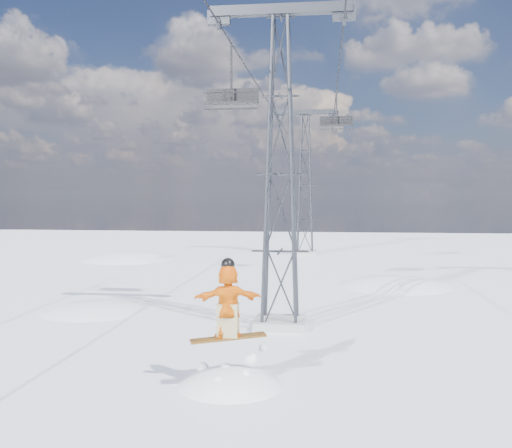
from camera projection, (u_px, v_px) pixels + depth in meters
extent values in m
plane|color=white|center=(216.00, 409.00, 12.70)|extent=(120.00, 120.00, 0.00)
sphere|color=white|center=(130.00, 398.00, 42.45)|extent=(22.00, 22.00, 22.00)
cube|color=#999999|center=(280.00, 323.00, 20.53)|extent=(1.80, 1.80, 0.30)
cube|color=#313339|center=(281.00, 10.00, 19.94)|extent=(5.00, 0.35, 0.35)
cube|color=#313339|center=(219.00, 18.00, 20.22)|extent=(0.80, 0.25, 0.50)
cube|color=#313339|center=(344.00, 13.00, 19.69)|extent=(0.80, 0.25, 0.50)
cube|color=#999999|center=(305.00, 253.00, 45.31)|extent=(1.80, 1.80, 0.30)
cube|color=#313339|center=(305.00, 112.00, 44.73)|extent=(5.00, 0.35, 0.35)
cube|color=#313339|center=(278.00, 115.00, 45.00)|extent=(0.80, 0.25, 0.50)
cube|color=#313339|center=(334.00, 114.00, 44.47)|extent=(0.80, 0.25, 0.50)
cylinder|color=black|center=(257.00, 85.00, 31.63)|extent=(0.06, 51.00, 0.06)
cylinder|color=black|center=(337.00, 83.00, 31.10)|extent=(0.06, 51.00, 0.06)
cube|color=#A15F15|center=(228.00, 338.00, 13.92)|extent=(1.87, 0.94, 0.15)
imported|color=orange|center=(228.00, 301.00, 13.87)|extent=(1.74, 0.90, 1.79)
cube|color=#9C9260|center=(228.00, 320.00, 13.89)|extent=(0.58, 0.49, 0.83)
sphere|color=black|center=(228.00, 265.00, 13.82)|extent=(0.33, 0.33, 0.33)
cylinder|color=black|center=(231.00, 73.00, 22.95)|extent=(0.09, 0.09, 2.37)
cube|color=black|center=(231.00, 103.00, 23.01)|extent=(2.16, 0.49, 0.09)
cube|color=black|center=(232.00, 96.00, 23.23)|extent=(2.16, 0.06, 0.59)
cylinder|color=black|center=(230.00, 109.00, 22.76)|extent=(2.16, 0.06, 0.06)
cylinder|color=black|center=(230.00, 92.00, 22.67)|extent=(2.16, 0.05, 0.05)
cylinder|color=black|center=(337.00, 107.00, 32.65)|extent=(0.08, 0.08, 2.10)
cube|color=black|center=(336.00, 125.00, 32.71)|extent=(1.91, 0.43, 0.08)
cube|color=black|center=(336.00, 121.00, 32.90)|extent=(1.91, 0.06, 0.53)
cylinder|color=black|center=(336.00, 129.00, 32.49)|extent=(1.91, 0.06, 0.06)
cylinder|color=black|center=(337.00, 119.00, 32.41)|extent=(1.91, 0.05, 0.05)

